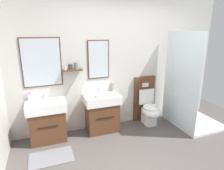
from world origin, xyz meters
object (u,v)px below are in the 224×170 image
vanity_sink_left (47,120)px  shower_tray (189,107)px  toilet (148,106)px  toothbrush_cup (30,98)px  folded_hand_towel (102,96)px  soap_dispenser (112,87)px  vanity_sink_right (102,112)px

vanity_sink_left → shower_tray: shower_tray is taller
toilet → toothbrush_cup: bearing=176.0°
folded_hand_towel → soap_dispenser: bearing=42.0°
toilet → folded_hand_towel: size_ratio=4.55×
vanity_sink_right → toothbrush_cup: size_ratio=3.82×
toilet → shower_tray: shower_tray is taller
shower_tray → soap_dispenser: bearing=159.6°
toilet → toothbrush_cup: 2.37m
toothbrush_cup → soap_dispenser: size_ratio=0.96×
soap_dispenser → folded_hand_towel: (-0.31, -0.28, -0.07)m
vanity_sink_left → folded_hand_towel: (0.99, -0.12, 0.38)m
toilet → toothbrush_cup: size_ratio=5.10×
toilet → shower_tray: (0.76, -0.39, 0.04)m
vanity_sink_right → folded_hand_towel: folded_hand_towel is taller
vanity_sink_right → shower_tray: shower_tray is taller
vanity_sink_left → soap_dispenser: soap_dispenser is taller
toothbrush_cup → soap_dispenser: (1.57, 0.01, 0.03)m
toilet → toothbrush_cup: toilet is taller
vanity_sink_right → shower_tray: 1.83m
vanity_sink_left → vanity_sink_right: (1.03, 0.00, 0.00)m
vanity_sink_left → toilet: 2.06m
vanity_sink_left → toothbrush_cup: toothbrush_cup is taller
vanity_sink_left → soap_dispenser: 1.39m
toilet → folded_hand_towel: bearing=-174.1°
soap_dispenser → shower_tray: (1.52, -0.56, -0.43)m
vanity_sink_left → shower_tray: bearing=-8.2°
toilet → toothbrush_cup: (-2.32, 0.16, 0.43)m
toilet → soap_dispenser: 0.90m
soap_dispenser → toothbrush_cup: bearing=-179.6°
toothbrush_cup → shower_tray: shower_tray is taller
vanity_sink_right → soap_dispenser: size_ratio=3.68×
vanity_sink_right → shower_tray: bearing=-12.9°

